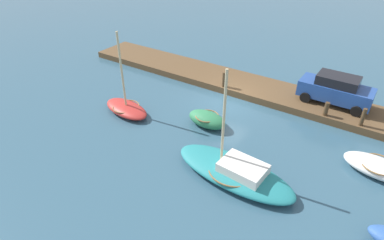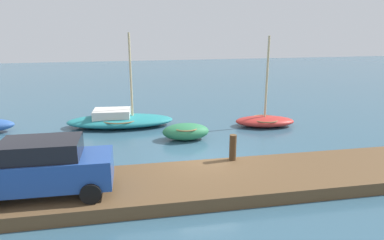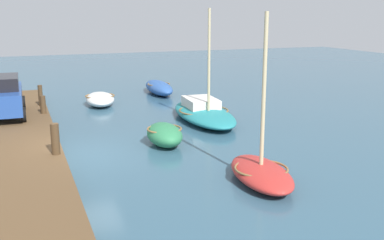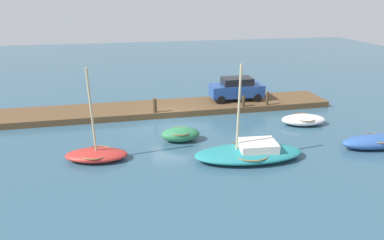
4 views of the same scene
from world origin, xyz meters
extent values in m
plane|color=#33566B|center=(0.00, 0.00, 0.00)|extent=(84.00, 84.00, 0.00)
cube|color=brown|center=(0.00, -2.33, 0.23)|extent=(25.80, 3.25, 0.46)
ellipsoid|color=teal|center=(-3.56, 6.20, 0.32)|extent=(6.11, 2.72, 0.64)
torus|color=olive|center=(-3.56, 6.20, 0.49)|extent=(2.54, 2.54, 0.07)
cube|color=silver|center=(-4.01, 6.23, 0.76)|extent=(2.11, 1.54, 0.49)
cylinder|color=#C6B284|center=(-2.86, 6.15, 2.87)|extent=(0.12, 0.12, 4.72)
ellipsoid|color=#2D7A4C|center=(-0.30, 3.19, 0.42)|extent=(2.43, 1.44, 0.84)
torus|color=olive|center=(-0.30, 3.19, 0.65)|extent=(1.45, 1.45, 0.07)
ellipsoid|color=#2D569E|center=(-11.35, 6.36, 0.40)|extent=(4.36, 1.53, 0.80)
torus|color=olive|center=(-11.35, 6.36, 0.62)|extent=(1.48, 1.48, 0.07)
ellipsoid|color=white|center=(-9.03, 2.23, 0.34)|extent=(3.21, 1.88, 0.69)
torus|color=olive|center=(-9.03, 2.23, 0.53)|extent=(1.79, 1.79, 0.07)
ellipsoid|color=#B72D28|center=(4.55, 4.70, 0.28)|extent=(3.55, 2.07, 0.57)
torus|color=olive|center=(4.55, 4.70, 0.44)|extent=(1.87, 1.87, 0.07)
cylinder|color=#C6B284|center=(4.54, 4.70, 2.76)|extent=(0.12, 0.12, 4.61)
cylinder|color=#47331E|center=(-7.71, -0.95, 0.98)|extent=(0.22, 0.22, 1.04)
cylinder|color=#47331E|center=(-5.79, -0.95, 0.87)|extent=(0.25, 0.25, 0.83)
cylinder|color=#47331E|center=(0.88, -0.95, 0.98)|extent=(0.28, 0.28, 1.04)
cube|color=#234793|center=(-5.81, -2.65, 1.25)|extent=(4.23, 1.70, 0.94)
cube|color=black|center=(-5.81, -2.65, 2.00)|extent=(2.37, 1.48, 0.57)
cylinder|color=black|center=(-4.32, -1.85, 0.78)|extent=(0.64, 0.23, 0.64)
cylinder|color=black|center=(-7.26, -1.81, 0.78)|extent=(0.64, 0.23, 0.64)
camera|label=1|loc=(-8.06, 16.44, 10.24)|focal=29.83mm
camera|label=2|loc=(-3.13, -13.44, 5.74)|focal=32.76mm
camera|label=3|loc=(15.84, -1.92, 5.01)|focal=42.24mm
camera|label=4|loc=(2.43, 20.62, 8.31)|focal=29.61mm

